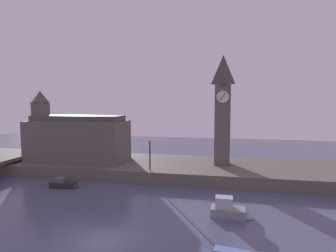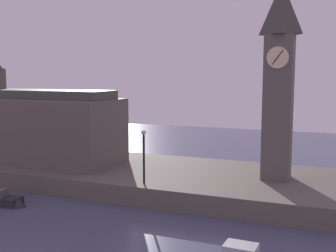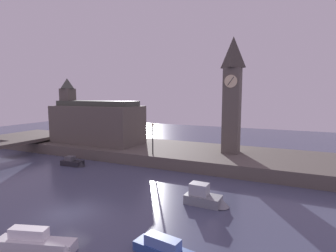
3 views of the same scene
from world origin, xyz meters
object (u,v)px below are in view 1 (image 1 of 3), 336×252
Objects in this scene: boat_barge_dark at (65,184)px; clock_tower at (223,108)px; boat_cruiser_grey at (231,210)px; parliament_hall at (76,138)px; streetlamp at (150,151)px.

clock_tower is at bearing 27.89° from boat_barge_dark.
boat_cruiser_grey is (0.93, -14.36, -8.70)m from clock_tower.
parliament_hall reaches higher than boat_cruiser_grey.
streetlamp is at bearing -17.36° from parliament_hall.
parliament_hall is 13.05m from streetlamp.
boat_cruiser_grey is at bearing -86.29° from clock_tower.
parliament_hall is 3.54× the size of streetlamp.
boat_cruiser_grey is 1.06× the size of boat_barge_dark.
clock_tower reaches higher than boat_cruiser_grey.
parliament_hall reaches higher than streetlamp.
clock_tower is at bearing 93.71° from boat_cruiser_grey.
clock_tower is 4.24× the size of boat_barge_dark.
boat_barge_dark is (-19.12, 4.73, -0.21)m from boat_cruiser_grey.
streetlamp reaches higher than boat_cruiser_grey.
boat_cruiser_grey is at bearing -42.67° from streetlamp.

